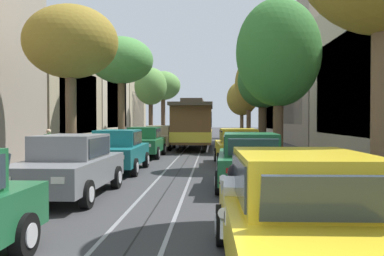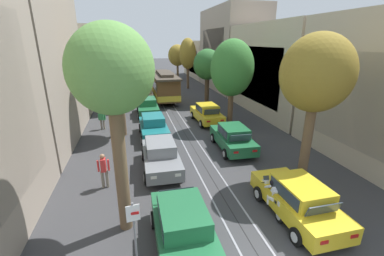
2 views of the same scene
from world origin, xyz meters
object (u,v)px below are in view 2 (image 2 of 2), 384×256
object	(u,v)px
street_tree_kerb_right_second	(232,69)
cable_car_trolley	(165,86)
parked_car_teal_mid_left	(153,126)
street_sign_post	(135,235)
parked_car_grey_second_left	(161,155)
street_tree_kerb_left_second	(118,65)
street_tree_kerb_left_mid	(123,53)
pedestrian_on_left_pavement	(102,119)
street_tree_kerb_left_fourth	(128,56)
street_tree_kerb_left_near	(112,75)
parked_car_green_second_right	(233,138)
street_tree_kerb_right_near	(317,75)
pedestrian_on_right_pavement	(104,169)
parked_car_yellow_near_right	(298,199)
street_tree_kerb_right_far	(177,55)
parked_car_yellow_mid_right	(207,113)
motorcycle_with_rider	(273,197)
street_tree_kerb_right_fourth	(188,54)
parked_car_beige_fifth_left	(145,95)
street_tree_kerb_right_mid	(207,65)
street_tree_kerb_left_far	(127,48)
parked_car_green_fourth_left	(148,107)

from	to	relation	value
street_tree_kerb_right_second	cable_car_trolley	size ratio (longest dim) A/B	0.74
parked_car_teal_mid_left	street_sign_post	distance (m)	11.93
parked_car_grey_second_left	street_sign_post	world-z (taller)	street_sign_post
parked_car_grey_second_left	street_tree_kerb_left_second	xyz separation A→B (m)	(-2.09, 5.98, 4.26)
street_tree_kerb_left_mid	pedestrian_on_left_pavement	distance (m)	8.09
street_sign_post	street_tree_kerb_left_fourth	bearing A→B (deg)	90.18
street_tree_kerb_left_near	pedestrian_on_left_pavement	distance (m)	13.00
parked_car_green_second_right	street_tree_kerb_right_near	xyz separation A→B (m)	(2.03, -4.29, 4.39)
cable_car_trolley	pedestrian_on_right_pavement	xyz separation A→B (m)	(-5.16, -18.13, -0.69)
street_tree_kerb_right_second	pedestrian_on_right_pavement	world-z (taller)	street_tree_kerb_right_second
street_tree_kerb_left_fourth	pedestrian_on_right_pavement	xyz separation A→B (m)	(-1.26, -24.85, -3.74)
parked_car_grey_second_left	parked_car_yellow_near_right	xyz separation A→B (m)	(4.71, -5.22, 0.00)
pedestrian_on_right_pavement	parked_car_teal_mid_left	bearing A→B (deg)	65.80
street_tree_kerb_left_second	street_tree_kerb_right_far	size ratio (longest dim) A/B	1.09
parked_car_yellow_mid_right	pedestrian_on_left_pavement	bearing A→B (deg)	179.40
street_tree_kerb_left_second	street_sign_post	distance (m)	13.19
cable_car_trolley	motorcycle_with_rider	xyz separation A→B (m)	(1.61, -21.54, -1.01)
pedestrian_on_left_pavement	street_tree_kerb_right_fourth	bearing A→B (deg)	57.78
pedestrian_on_right_pavement	street_sign_post	world-z (taller)	street_sign_post
street_tree_kerb_left_second	street_tree_kerb_right_second	bearing A→B (deg)	0.92
parked_car_grey_second_left	street_tree_kerb_left_mid	xyz separation A→B (m)	(-1.86, 14.04, 4.70)
parked_car_beige_fifth_left	street_sign_post	bearing A→B (deg)	-93.64
street_tree_kerb_left_mid	street_tree_kerb_left_fourth	world-z (taller)	street_tree_kerb_left_mid
parked_car_teal_mid_left	street_tree_kerb_right_mid	size ratio (longest dim) A/B	0.75
street_tree_kerb_left_far	pedestrian_on_left_pavement	xyz separation A→B (m)	(-2.10, -25.15, -4.65)
street_tree_kerb_left_mid	street_tree_kerb_right_far	size ratio (longest dim) A/B	1.15
parked_car_yellow_near_right	street_tree_kerb_right_near	bearing A→B (deg)	51.32
parked_car_yellow_mid_right	street_tree_kerb_right_mid	bearing A→B (deg)	73.95
parked_car_yellow_mid_right	street_tree_kerb_right_mid	distance (m)	7.48
parked_car_green_fourth_left	parked_car_yellow_mid_right	bearing A→B (deg)	-36.51
parked_car_teal_mid_left	street_tree_kerb_right_second	bearing A→B (deg)	9.62
parked_car_green_fourth_left	parked_car_green_second_right	xyz separation A→B (m)	(4.71, -9.42, 0.00)
pedestrian_on_left_pavement	pedestrian_on_right_pavement	bearing A→B (deg)	-84.11
street_tree_kerb_right_mid	street_tree_kerb_right_far	world-z (taller)	street_tree_kerb_right_far
street_tree_kerb_left_mid	street_tree_kerb_right_fourth	world-z (taller)	street_tree_kerb_right_fourth
cable_car_trolley	motorcycle_with_rider	distance (m)	21.62
street_tree_kerb_left_mid	cable_car_trolley	distance (m)	6.38
parked_car_teal_mid_left	parked_car_beige_fifth_left	xyz separation A→B (m)	(0.02, 11.81, 0.00)
street_tree_kerb_right_near	pedestrian_on_right_pavement	distance (m)	10.54
street_tree_kerb_left_mid	street_tree_kerb_right_far	distance (m)	20.87
parked_car_green_fourth_left	parked_car_green_second_right	distance (m)	10.53
parked_car_yellow_near_right	parked_car_yellow_mid_right	size ratio (longest dim) A/B	0.99
street_tree_kerb_right_second	parked_car_green_fourth_left	bearing A→B (deg)	141.47
parked_car_teal_mid_left	parked_car_green_second_right	xyz separation A→B (m)	(4.70, -3.40, 0.00)
parked_car_grey_second_left	street_tree_kerb_right_fourth	distance (m)	25.41
motorcycle_with_rider	pedestrian_on_left_pavement	world-z (taller)	pedestrian_on_left_pavement
street_tree_kerb_left_second	street_tree_kerb_right_mid	distance (m)	11.84
parked_car_grey_second_left	street_tree_kerb_right_far	world-z (taller)	street_tree_kerb_right_far
street_tree_kerb_left_near	street_tree_kerb_right_second	xyz separation A→B (m)	(8.07, 10.39, -1.02)
parked_car_green_fourth_left	pedestrian_on_right_pavement	distance (m)	12.65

